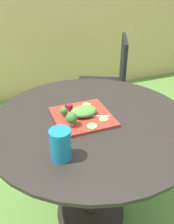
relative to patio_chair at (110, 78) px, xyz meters
The scene contains 14 objects.
ground_plane 1.21m from the patio_chair, 121.28° to the right, with size 12.00×12.00×0.00m, color #568438.
bamboo_fence 1.17m from the patio_chair, 119.39° to the left, with size 8.00×0.08×1.52m, color tan.
patio_table 1.08m from the patio_chair, 121.28° to the right, with size 1.06×1.06×0.75m.
patio_chair is the anchor object (origin of this frame).
salad_plate 1.10m from the patio_chair, 123.85° to the right, with size 0.29×0.29×0.01m, color #AD3323.
drinking_glass 1.43m from the patio_chair, 124.34° to the right, with size 0.09×0.09×0.14m.
fork 1.10m from the patio_chair, 121.27° to the right, with size 0.15×0.07×0.00m.
lettuce_mound 1.10m from the patio_chair, 123.60° to the right, with size 0.14×0.10×0.04m, color #519338.
broccoli_floret_0 1.21m from the patio_chair, 125.25° to the right, with size 0.06×0.06×0.07m.
broccoli_floret_1 1.14m from the patio_chair, 128.73° to the right, with size 0.04×0.04×0.05m.
cucumber_slice_0 1.00m from the patio_chair, 124.08° to the right, with size 0.05×0.05×0.01m, color #8EB766.
cucumber_slice_1 1.13m from the patio_chair, 117.92° to the right, with size 0.05×0.05×0.01m, color #8EB766.
cucumber_slice_2 1.19m from the patio_chair, 120.43° to the right, with size 0.05×0.05×0.01m, color #8EB766.
beet_chunk_0 1.07m from the patio_chair, 128.54° to the right, with size 0.03×0.03×0.03m, color maroon.
Camera 1 is at (-0.41, -1.00, 1.44)m, focal length 39.77 mm.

